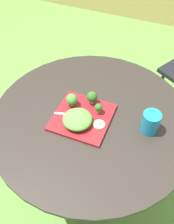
{
  "coord_description": "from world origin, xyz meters",
  "views": [
    {
      "loc": [
        0.28,
        -0.75,
        1.66
      ],
      "look_at": [
        -0.02,
        -0.01,
        0.75
      ],
      "focal_mm": 41.91,
      "sensor_mm": 36.0,
      "label": 1
    }
  ],
  "objects": [
    {
      "name": "ground_plane",
      "position": [
        0.0,
        0.0,
        0.0
      ],
      "size": [
        12.0,
        12.0,
        0.0
      ],
      "primitive_type": "plane",
      "color": "#568438"
    },
    {
      "name": "patio_table",
      "position": [
        0.0,
        0.0,
        0.47
      ],
      "size": [
        0.96,
        0.96,
        0.71
      ],
      "color": "#28231E",
      "rests_on": "ground_plane"
    },
    {
      "name": "salad_plate",
      "position": [
        -0.04,
        -0.02,
        0.71
      ],
      "size": [
        0.26,
        0.26,
        0.01
      ],
      "primitive_type": "cube",
      "color": "maroon",
      "rests_on": "patio_table"
    },
    {
      "name": "drinking_glass",
      "position": [
        0.27,
        0.03,
        0.75
      ],
      "size": [
        0.08,
        0.08,
        0.1
      ],
      "color": "teal",
      "rests_on": "patio_table"
    },
    {
      "name": "fork",
      "position": [
        -0.08,
        -0.03,
        0.72
      ],
      "size": [
        0.15,
        0.06,
        0.0
      ],
      "color": "silver",
      "rests_on": "salad_plate"
    },
    {
      "name": "lettuce_mound",
      "position": [
        -0.04,
        -0.07,
        0.74
      ],
      "size": [
        0.14,
        0.14,
        0.05
      ],
      "primitive_type": "ellipsoid",
      "color": "#519338",
      "rests_on": "salad_plate"
    },
    {
      "name": "broccoli_floret_0",
      "position": [
        0.02,
        0.03,
        0.75
      ],
      "size": [
        0.04,
        0.04,
        0.05
      ],
      "color": "#99B770",
      "rests_on": "salad_plate"
    },
    {
      "name": "broccoli_floret_1",
      "position": [
        -0.11,
        0.03,
        0.76
      ],
      "size": [
        0.06,
        0.06,
        0.07
      ],
      "color": "#99B770",
      "rests_on": "salad_plate"
    },
    {
      "name": "broccoli_floret_2",
      "position": [
        -0.03,
        0.08,
        0.76
      ],
      "size": [
        0.05,
        0.05,
        0.07
      ],
      "color": "#99B770",
      "rests_on": "salad_plate"
    },
    {
      "name": "cucumber_slice_0",
      "position": [
        0.05,
        -0.04,
        0.72
      ],
      "size": [
        0.06,
        0.06,
        0.01
      ],
      "primitive_type": "cylinder",
      "color": "#8EB766",
      "rests_on": "salad_plate"
    }
  ]
}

